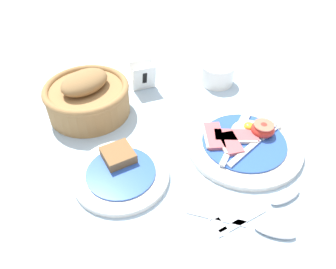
% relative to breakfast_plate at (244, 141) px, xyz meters
% --- Properties ---
extents(ground_plane, '(3.00, 3.00, 0.00)m').
position_rel_breakfast_plate_xyz_m(ground_plane, '(-0.10, 0.01, -0.01)').
color(ground_plane, '#A3BCD1').
extents(breakfast_plate, '(0.25, 0.25, 0.04)m').
position_rel_breakfast_plate_xyz_m(breakfast_plate, '(0.00, 0.00, 0.00)').
color(breakfast_plate, silver).
rests_on(breakfast_plate, ground_plane).
extents(bread_plate, '(0.19, 0.19, 0.04)m').
position_rel_breakfast_plate_xyz_m(bread_plate, '(-0.27, 0.06, -0.00)').
color(bread_plate, silver).
rests_on(bread_plate, ground_plane).
extents(sugar_cup, '(0.09, 0.09, 0.06)m').
position_rel_breakfast_plate_xyz_m(sugar_cup, '(0.10, 0.23, 0.02)').
color(sugar_cup, white).
rests_on(sugar_cup, ground_plane).
extents(bread_basket, '(0.20, 0.20, 0.11)m').
position_rel_breakfast_plate_xyz_m(bread_basket, '(-0.25, 0.29, 0.04)').
color(bread_basket, olive).
rests_on(bread_basket, ground_plane).
extents(number_card, '(0.07, 0.06, 0.07)m').
position_rel_breakfast_plate_xyz_m(number_card, '(-0.09, 0.31, 0.03)').
color(number_card, white).
rests_on(number_card, ground_plane).
extents(teaspoon_by_saucer, '(0.15, 0.15, 0.01)m').
position_rel_breakfast_plate_xyz_m(teaspoon_by_saucer, '(-0.11, -0.17, -0.01)').
color(teaspoon_by_saucer, silver).
rests_on(teaspoon_by_saucer, ground_plane).
extents(teaspoon_near_cup, '(0.19, 0.03, 0.01)m').
position_rel_breakfast_plate_xyz_m(teaspoon_near_cup, '(-0.05, -0.15, -0.01)').
color(teaspoon_near_cup, silver).
rests_on(teaspoon_near_cup, ground_plane).
extents(fork_on_cloth, '(0.02, 0.19, 0.01)m').
position_rel_breakfast_plate_xyz_m(fork_on_cloth, '(-0.17, -0.17, -0.01)').
color(fork_on_cloth, silver).
rests_on(fork_on_cloth, ground_plane).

